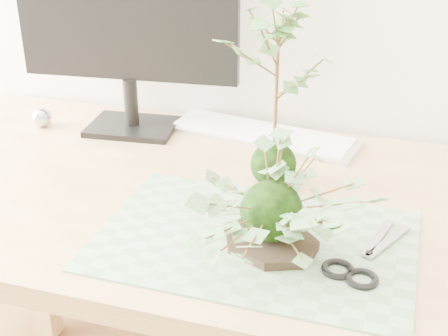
% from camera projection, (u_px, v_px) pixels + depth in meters
% --- Properties ---
extents(desk, '(1.60, 0.70, 0.74)m').
position_uv_depth(desk, '(273.00, 243.00, 1.16)').
color(desk, tan).
rests_on(desk, ground_plane).
extents(cutting_mat, '(0.51, 0.34, 0.00)m').
position_uv_depth(cutting_mat, '(255.00, 240.00, 1.00)').
color(cutting_mat, '#688D63').
rests_on(cutting_mat, desk).
extents(stone_dish, '(0.22, 0.22, 0.01)m').
position_uv_depth(stone_dish, '(270.00, 242.00, 0.98)').
color(stone_dish, black).
rests_on(stone_dish, cutting_mat).
extents(ivy_kokedama, '(0.29, 0.29, 0.19)m').
position_uv_depth(ivy_kokedama, '(273.00, 185.00, 0.94)').
color(ivy_kokedama, black).
rests_on(ivy_kokedama, stone_dish).
extents(maple_kokedama, '(0.20, 0.20, 0.36)m').
position_uv_depth(maple_kokedama, '(278.00, 56.00, 1.07)').
color(maple_kokedama, black).
rests_on(maple_kokedama, desk).
extents(keyboard, '(0.44, 0.19, 0.02)m').
position_uv_depth(keyboard, '(262.00, 134.00, 1.37)').
color(keyboard, silver).
rests_on(keyboard, desk).
extents(monitor, '(0.48, 0.16, 0.43)m').
position_uv_depth(monitor, '(127.00, 21.00, 1.31)').
color(monitor, black).
rests_on(monitor, desk).
extents(foil_ball, '(0.05, 0.05, 0.05)m').
position_uv_depth(foil_ball, '(42.00, 117.00, 1.42)').
color(foil_ball, silver).
rests_on(foil_ball, desk).
extents(scissors, '(0.10, 0.21, 0.01)m').
position_uv_depth(scissors, '(364.00, 268.00, 0.92)').
color(scissors, '#93939D').
rests_on(scissors, cutting_mat).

